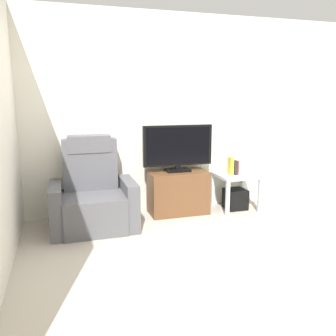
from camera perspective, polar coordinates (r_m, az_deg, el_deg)
ground_plane at (r=4.01m, az=4.21°, el=-11.12°), size 6.40×6.40×0.00m
wall_back at (r=4.77m, az=-0.46°, el=8.64°), size 6.40×0.06×2.60m
tv_stand at (r=4.71m, az=1.65°, el=-3.93°), size 0.77×0.42×0.57m
television at (r=4.61m, az=1.61°, el=3.39°), size 0.93×0.20×0.61m
recliner_armchair at (r=4.28m, az=-12.07°, el=-4.56°), size 0.98×0.78×1.08m
side_table at (r=4.95m, az=10.92°, el=-1.84°), size 0.54×0.54×0.50m
subwoofer_box at (r=5.02m, az=10.80°, el=-4.91°), size 0.28×0.28×0.28m
book_leftmost at (r=4.84m, az=10.07°, el=0.33°), size 0.05×0.11×0.24m
book_middle at (r=4.87m, az=10.65°, el=0.12°), size 0.05×0.13×0.20m
book_rightmost at (r=4.88m, az=10.93°, el=0.11°), size 0.03×0.11×0.19m
game_console at (r=4.98m, az=12.45°, el=0.79°), size 0.07×0.20×0.28m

